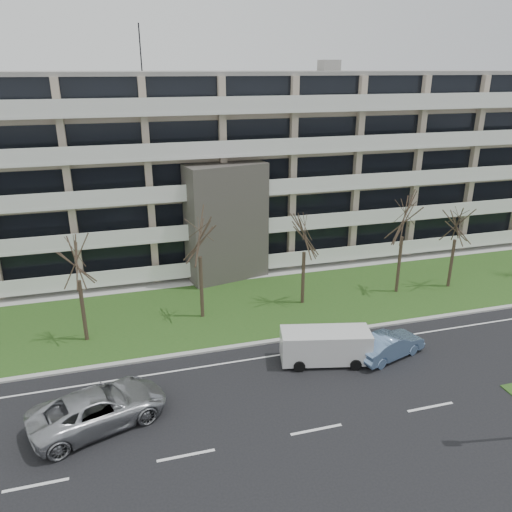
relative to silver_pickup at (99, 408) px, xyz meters
name	(u,v)px	position (x,y,z in m)	size (l,w,h in m)	color
ground	(316,430)	(9.53, -3.15, -0.87)	(160.00, 160.00, 0.00)	black
grass_verge	(245,307)	(9.53, 9.85, -0.84)	(90.00, 10.00, 0.06)	#254F1A
curb	(266,342)	(9.53, 4.85, -0.81)	(90.00, 0.35, 0.12)	#B2B2AD
sidewalk	(228,277)	(9.53, 15.35, -0.83)	(90.00, 2.00, 0.08)	#B2B2AD
lane_edge_line	(273,356)	(9.53, 3.35, -0.86)	(90.00, 0.12, 0.01)	white
apartment_building	(208,166)	(9.53, 22.17, 6.75)	(60.50, 15.10, 18.75)	#B6A58E
silver_pickup	(99,408)	(0.00, 0.00, 0.00)	(2.87, 6.23, 1.73)	#ACAFB4
blue_sedan	(390,345)	(15.90, 1.52, -0.14)	(1.53, 4.39, 1.45)	#759BCC
white_van	(326,344)	(12.20, 2.01, 0.28)	(5.24, 2.89, 1.92)	silver
tree_2	(76,256)	(-0.88, 8.12, 4.64)	(3.54, 3.54, 7.08)	#382B21
tree_3	(199,232)	(6.44, 9.20, 5.09)	(3.83, 3.83, 7.67)	#382B21
tree_4	(305,231)	(13.57, 9.35, 4.46)	(3.43, 3.43, 6.86)	#382B21
tree_5	(405,214)	(20.93, 9.22, 5.12)	(3.85, 3.85, 7.70)	#382B21
tree_6	(458,221)	(25.21, 8.99, 4.35)	(3.36, 3.36, 6.71)	#382B21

